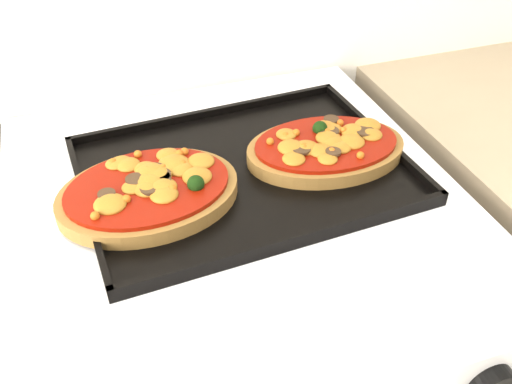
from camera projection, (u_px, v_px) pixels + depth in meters
name	position (u px, v px, depth m)	size (l,w,h in m)	color
baking_tray	(244.00, 169.00, 0.77)	(0.43, 0.32, 0.02)	black
pizza_left	(148.00, 190.00, 0.71)	(0.23, 0.17, 0.03)	olive
pizza_right	(326.00, 147.00, 0.79)	(0.22, 0.15, 0.03)	olive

